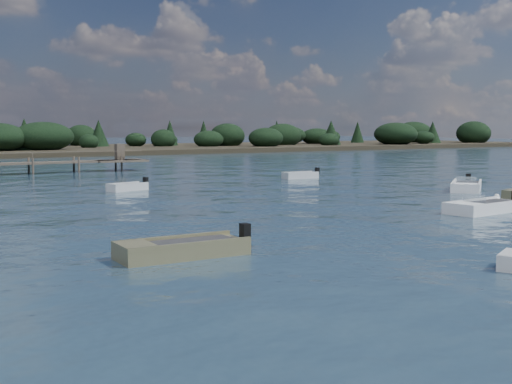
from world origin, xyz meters
TOP-DOWN VIEW (x-y plane):
  - ground at (0.00, 60.00)m, footprint 400.00×400.00m
  - tender_far_grey_b at (13.52, 30.22)m, footprint 3.39×1.44m
  - dinghy_mid_white_a at (8.86, 7.52)m, footprint 5.36×2.28m
  - dinghy_mid_white_b at (17.21, 15.78)m, footprint 4.96×4.40m
  - tender_far_white at (-2.74, 27.90)m, footprint 3.20×1.89m
  - dinghy_mid_grey at (-9.28, 5.34)m, footprint 4.76×1.76m
  - buoy_c at (-9.38, 5.43)m, footprint 0.32×0.32m
  - buoy_d at (15.74, 12.17)m, footprint 0.32×0.32m
  - far_headland at (25.00, 100.00)m, footprint 190.00×40.00m

SIDE VIEW (x-z plane):
  - ground at x=0.00m, z-range 0.00..0.00m
  - buoy_c at x=-9.38m, z-range -0.16..0.16m
  - buoy_d at x=15.74m, z-range -0.16..0.16m
  - tender_far_white at x=-2.74m, z-range -0.39..0.69m
  - dinghy_mid_white_a at x=8.86m, z-range -0.46..0.78m
  - tender_far_grey_b at x=13.52m, z-range -0.41..0.74m
  - dinghy_mid_grey at x=-9.28m, z-range -0.44..0.76m
  - dinghy_mid_white_b at x=17.21m, z-range -0.48..0.82m
  - far_headland at x=25.00m, z-range -0.94..4.86m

